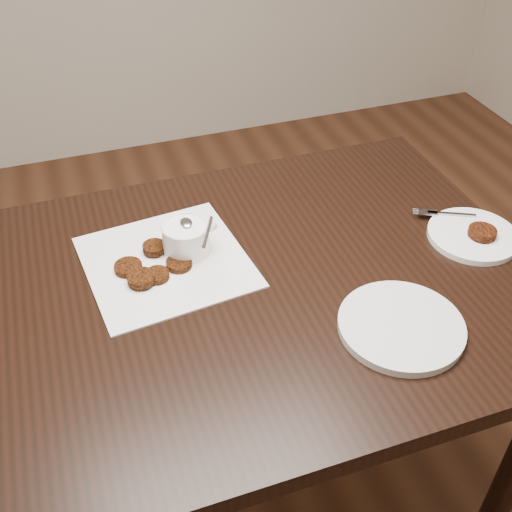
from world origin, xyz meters
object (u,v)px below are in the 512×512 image
(napkin, at_px, (166,262))
(plate_empty, at_px, (401,326))
(table, at_px, (219,411))
(plate_with_patty, at_px, (473,233))
(sauce_ramekin, at_px, (185,225))

(napkin, bearing_deg, plate_empty, -41.89)
(table, height_order, plate_with_patty, plate_with_patty)
(napkin, height_order, plate_with_patty, plate_with_patty)
(napkin, distance_m, sauce_ramekin, 0.09)
(napkin, xyz_separation_m, plate_with_patty, (0.63, -0.13, 0.01))
(napkin, bearing_deg, table, -59.99)
(table, distance_m, sauce_ramekin, 0.46)
(sauce_ramekin, bearing_deg, plate_empty, -47.76)
(plate_with_patty, relative_size, plate_empty, 0.84)
(table, bearing_deg, napkin, 120.01)
(sauce_ramekin, distance_m, plate_with_patty, 0.60)
(plate_with_patty, bearing_deg, plate_empty, -146.08)
(plate_with_patty, distance_m, plate_empty, 0.33)
(table, relative_size, plate_with_patty, 6.88)
(napkin, bearing_deg, sauce_ramekin, 21.23)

